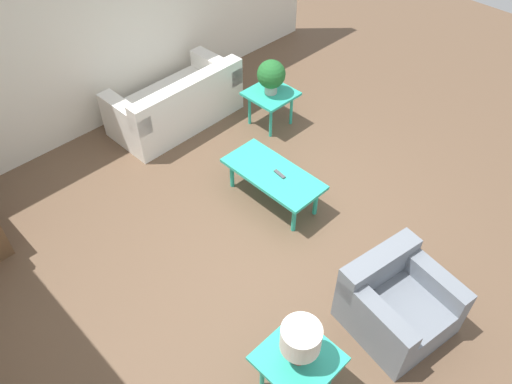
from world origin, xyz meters
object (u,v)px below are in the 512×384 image
at_px(side_table_lamp, 298,362).
at_px(potted_plant, 271,75).
at_px(armchair, 396,302).
at_px(sofa, 177,104).
at_px(coffee_table, 273,176).
at_px(side_table_plant, 271,97).
at_px(table_lamp, 301,340).

relative_size(side_table_lamp, potted_plant, 1.27).
relative_size(armchair, side_table_lamp, 1.64).
xyz_separation_m(sofa, coffee_table, (-1.95, 0.16, 0.08)).
height_order(sofa, coffee_table, sofa).
bearing_deg(side_table_lamp, armchair, -100.01).
relative_size(coffee_table, side_table_plant, 2.01).
bearing_deg(potted_plant, sofa, 44.04).
bearing_deg(potted_plant, coffee_table, 135.31).
bearing_deg(sofa, side_table_plant, 132.70).
bearing_deg(side_table_lamp, table_lamp, 123.69).
bearing_deg(armchair, potted_plant, 74.17).
xyz_separation_m(sofa, potted_plant, (-0.90, -0.87, 0.47)).
height_order(coffee_table, side_table_plant, side_table_plant).
height_order(side_table_lamp, potted_plant, potted_plant).
xyz_separation_m(armchair, side_table_lamp, (0.20, 1.12, 0.15)).
bearing_deg(side_table_plant, coffee_table, 135.31).
height_order(sofa, side_table_plant, sofa).
bearing_deg(side_table_plant, armchair, 154.70).
distance_m(coffee_table, potted_plant, 1.52).
distance_m(side_table_plant, potted_plant, 0.33).
xyz_separation_m(side_table_lamp, potted_plant, (2.74, -2.51, 0.33)).
distance_m(side_table_plant, side_table_lamp, 3.72).
bearing_deg(potted_plant, table_lamp, 137.59).
height_order(coffee_table, table_lamp, table_lamp).
relative_size(coffee_table, table_lamp, 2.82).
relative_size(coffee_table, potted_plant, 2.55).
bearing_deg(side_table_lamp, coffee_table, -40.91).
bearing_deg(coffee_table, sofa, -4.73).
relative_size(side_table_lamp, table_lamp, 1.40).
xyz_separation_m(armchair, side_table_plant, (2.94, -1.39, 0.15)).
bearing_deg(armchair, side_table_lamp, 179.47).
distance_m(sofa, side_table_plant, 1.27).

